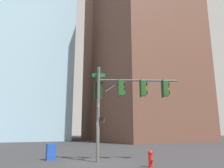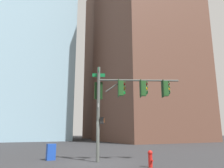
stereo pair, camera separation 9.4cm
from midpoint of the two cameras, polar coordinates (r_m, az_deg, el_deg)
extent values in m
plane|color=#2D2D30|center=(14.01, -5.01, -19.91)|extent=(200.00, 200.00, 0.00)
cylinder|color=#4C514C|center=(14.28, -3.83, -7.47)|extent=(0.21, 0.21, 6.13)
cylinder|color=#4C514C|center=(14.82, 6.79, 0.93)|extent=(2.30, 4.98, 0.12)
cylinder|color=#4C514C|center=(14.55, 0.10, -0.72)|extent=(0.50, 0.98, 0.75)
cube|color=#0F6B33|center=(14.80, -3.67, 3.45)|extent=(0.84, 0.40, 0.24)
cube|color=#0F6B33|center=(14.72, -3.69, 2.33)|extent=(0.37, 0.79, 0.24)
cube|color=white|center=(14.33, -3.80, -5.69)|extent=(0.42, 0.21, 0.24)
cube|color=#1E4C1E|center=(14.56, 2.17, -1.16)|extent=(0.45, 0.45, 1.00)
cube|color=black|center=(14.54, 1.43, -1.15)|extent=(0.51, 0.26, 1.16)
sphere|color=#470A07|center=(14.64, 2.97, -0.01)|extent=(0.20, 0.20, 0.20)
cylinder|color=#1E4C1E|center=(14.66, 3.21, 0.33)|extent=(0.23, 0.13, 0.23)
sphere|color=#4C330A|center=(14.57, 2.98, -1.17)|extent=(0.20, 0.20, 0.20)
cylinder|color=#1E4C1E|center=(14.60, 3.23, -0.82)|extent=(0.23, 0.13, 0.23)
sphere|color=green|center=(14.52, 2.99, -2.33)|extent=(0.20, 0.20, 0.20)
cylinder|color=#1E4C1E|center=(14.54, 3.24, -1.98)|extent=(0.23, 0.13, 0.23)
cube|color=#1E4C1E|center=(14.75, 7.99, -1.20)|extent=(0.45, 0.45, 1.00)
cube|color=black|center=(14.72, 7.26, -1.19)|extent=(0.51, 0.26, 1.16)
sphere|color=#470A07|center=(14.85, 8.73, -0.07)|extent=(0.20, 0.20, 0.20)
cylinder|color=#1E4C1E|center=(14.88, 8.97, 0.27)|extent=(0.23, 0.13, 0.23)
sphere|color=#F29E0C|center=(14.79, 8.77, -1.20)|extent=(0.20, 0.20, 0.20)
cylinder|color=#1E4C1E|center=(14.82, 9.01, -0.86)|extent=(0.23, 0.13, 0.23)
sphere|color=#0A3819|center=(14.74, 8.81, -2.35)|extent=(0.20, 0.20, 0.20)
cylinder|color=#1E4C1E|center=(14.76, 9.05, -2.00)|extent=(0.23, 0.13, 0.23)
cube|color=#1E4C1E|center=(15.10, 13.60, -1.22)|extent=(0.45, 0.45, 1.00)
cube|color=black|center=(15.04, 12.90, -1.22)|extent=(0.51, 0.26, 1.16)
sphere|color=#470A07|center=(15.21, 14.29, -0.12)|extent=(0.20, 0.20, 0.20)
cylinder|color=#1E4C1E|center=(15.25, 14.50, 0.21)|extent=(0.23, 0.13, 0.23)
sphere|color=#F29E0C|center=(15.15, 14.35, -1.23)|extent=(0.20, 0.20, 0.20)
cylinder|color=#1E4C1E|center=(15.19, 14.56, -0.89)|extent=(0.23, 0.13, 0.23)
sphere|color=#0A3819|center=(15.10, 14.41, -2.34)|extent=(0.20, 0.20, 0.20)
cylinder|color=#1E4C1E|center=(15.13, 14.62, -2.01)|extent=(0.23, 0.13, 0.23)
cube|color=#1E4C1E|center=(14.79, -3.72, -1.87)|extent=(0.45, 0.45, 1.00)
cube|color=black|center=(14.60, -3.74, -1.74)|extent=(0.26, 0.51, 1.16)
sphere|color=#470A07|center=(15.04, -3.69, -0.89)|extent=(0.20, 0.20, 0.20)
cylinder|color=#1E4C1E|center=(15.13, -3.68, -0.61)|extent=(0.13, 0.23, 0.23)
sphere|color=#4C330A|center=(14.99, -3.71, -2.02)|extent=(0.20, 0.20, 0.20)
cylinder|color=#1E4C1E|center=(15.07, -3.70, -1.72)|extent=(0.13, 0.23, 0.23)
sphere|color=green|center=(14.94, -3.72, -3.15)|extent=(0.20, 0.20, 0.20)
cylinder|color=#1E4C1E|center=(15.01, -3.71, -2.85)|extent=(0.13, 0.23, 0.23)
cube|color=black|center=(14.25, -2.82, -9.53)|extent=(0.43, 0.38, 0.40)
cube|color=#EA5914|center=(14.25, -2.27, -9.54)|extent=(0.24, 0.12, 0.28)
cylinder|color=red|center=(12.46, 9.84, -19.21)|extent=(0.22, 0.22, 0.65)
sphere|color=red|center=(12.42, 9.76, -17.31)|extent=(0.26, 0.26, 0.26)
cylinder|color=red|center=(12.33, 10.30, -19.12)|extent=(0.10, 0.09, 0.09)
cube|color=#193FA5|center=(15.79, -15.91, -16.74)|extent=(0.46, 0.58, 1.05)
cube|color=brown|center=(65.28, 3.08, 6.73)|extent=(22.83, 17.50, 46.50)
cube|color=brown|center=(49.85, 9.05, 10.81)|extent=(17.75, 19.06, 42.77)
cube|color=#8CB2C6|center=(65.32, -25.45, 18.24)|extent=(25.00, 28.66, 67.74)
camera|label=1|loc=(0.05, -90.18, 0.04)|focal=34.94mm
camera|label=2|loc=(0.05, 89.82, -0.04)|focal=34.94mm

